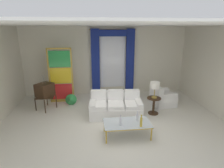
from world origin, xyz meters
The scene contains 16 objects.
ground_plane centered at (0.00, 0.00, 0.00)m, with size 16.00×16.00×0.00m, color silver.
wall_rear centered at (0.00, 3.06, 1.50)m, with size 8.00×0.12×3.00m, color silver.
wall_right centered at (3.66, 0.60, 1.50)m, with size 0.12×7.00×3.00m, color silver.
ceiling_slab centered at (0.00, 0.80, 3.02)m, with size 8.00×7.60×0.04m, color white.
curtained_window centered at (0.31, 2.89, 1.74)m, with size 2.00×0.17×2.70m.
couch_white_long centered at (0.13, 0.64, 0.30)m, with size 1.83×1.07×0.86m.
coffee_table centered at (0.26, -0.73, 0.38)m, with size 1.29×0.70×0.41m.
bottle_blue_decanter centered at (0.59, -0.99, 0.55)m, with size 0.06×0.06×0.35m.
bottle_crystal_tall centered at (0.06, -0.87, 0.54)m, with size 0.06×0.06×0.31m.
bottle_amber_squat centered at (0.58, -0.62, 0.52)m, with size 0.06×0.06×0.28m.
vintage_tv centered at (-2.38, 1.42, 0.73)m, with size 0.75×0.77×1.35m.
armchair_white centered at (2.05, 1.30, 0.29)m, with size 0.90×0.90×0.80m.
stained_glass_divider centered at (-1.88, 2.12, 1.06)m, with size 0.95×0.05×2.20m.
peacock_figurine centered at (-1.49, 1.66, 0.22)m, with size 0.44×0.60×0.50m.
round_side_table centered at (1.47, 0.58, 0.36)m, with size 0.48×0.48×0.59m.
table_lamp_brass centered at (1.47, 0.58, 1.03)m, with size 0.32×0.32×0.57m.
Camera 1 is at (-0.70, -5.34, 2.92)m, focal length 30.25 mm.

